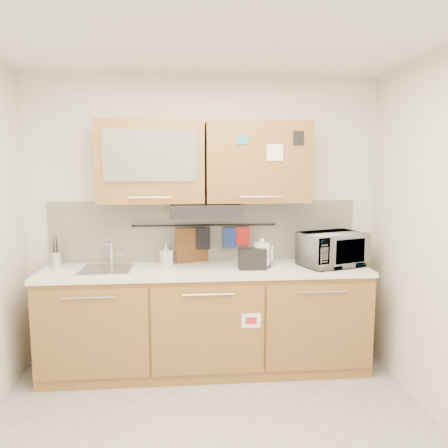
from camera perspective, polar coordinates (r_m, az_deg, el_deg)
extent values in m
plane|color=white|center=(2.63, -1.25, 25.38)|extent=(3.20, 3.20, 0.00)
plane|color=silver|center=(4.04, -2.58, 0.50)|extent=(3.20, 0.00, 3.20)
cube|color=#9F7238|center=(3.94, -2.32, -12.54)|extent=(2.80, 0.60, 0.88)
cube|color=black|center=(4.09, -2.29, -17.68)|extent=(2.80, 0.54, 0.10)
cube|color=olive|center=(3.72, -17.04, -13.66)|extent=(0.91, 0.02, 0.74)
cylinder|color=silver|center=(3.60, -17.31, -9.18)|extent=(0.41, 0.01, 0.01)
cube|color=olive|center=(3.64, -2.09, -13.78)|extent=(0.91, 0.02, 0.74)
cylinder|color=silver|center=(3.52, -2.09, -9.22)|extent=(0.41, 0.01, 0.01)
cube|color=olive|center=(3.80, 12.49, -13.03)|extent=(0.91, 0.02, 0.74)
cylinder|color=silver|center=(3.68, 12.75, -8.64)|extent=(0.41, 0.01, 0.01)
cube|color=white|center=(3.80, -2.35, -6.07)|extent=(2.82, 0.62, 0.04)
cube|color=silver|center=(4.04, -2.57, -0.93)|extent=(2.80, 0.02, 0.56)
cube|color=#9F7238|center=(3.84, -9.46, 7.97)|extent=(0.90, 0.35, 0.70)
cube|color=silver|center=(3.65, -9.71, 8.78)|extent=(0.76, 0.02, 0.42)
cube|color=olive|center=(3.88, 4.35, 8.05)|extent=(0.90, 0.35, 0.70)
cube|color=white|center=(3.72, 6.67, 9.27)|extent=(0.14, 0.00, 0.14)
cube|color=black|center=(3.77, -2.44, 1.84)|extent=(0.60, 0.46, 0.10)
cube|color=silver|center=(3.87, -15.12, -5.87)|extent=(0.42, 0.40, 0.03)
cylinder|color=silver|center=(3.99, -14.50, -3.60)|extent=(0.03, 0.03, 0.24)
cylinder|color=silver|center=(3.89, -14.74, -2.38)|extent=(0.02, 0.18, 0.02)
cylinder|color=black|center=(3.99, -2.55, -0.16)|extent=(1.30, 0.02, 0.02)
cylinder|color=silver|center=(4.09, -21.03, -4.32)|extent=(0.14, 0.14, 0.14)
cylinder|color=black|center=(4.09, -21.28, -3.48)|extent=(0.01, 0.01, 0.26)
cylinder|color=black|center=(4.06, -20.93, -3.73)|extent=(0.01, 0.01, 0.23)
cylinder|color=black|center=(4.09, -21.01, -3.33)|extent=(0.01, 0.01, 0.28)
cylinder|color=black|center=(4.07, -21.31, -3.93)|extent=(0.01, 0.01, 0.20)
cylinder|color=silver|center=(3.84, 4.97, -4.04)|extent=(0.17, 0.17, 0.21)
sphere|color=silver|center=(3.82, 4.99, -2.21)|extent=(0.05, 0.05, 0.05)
cube|color=silver|center=(3.87, 6.24, -3.82)|extent=(0.02, 0.03, 0.13)
cylinder|color=black|center=(3.86, 4.95, -5.45)|extent=(0.16, 0.16, 0.01)
cube|color=black|center=(3.76, 3.70, -4.55)|extent=(0.24, 0.15, 0.18)
cube|color=black|center=(3.74, 3.08, -3.36)|extent=(0.07, 0.10, 0.01)
cube|color=black|center=(3.74, 4.35, -3.34)|extent=(0.07, 0.10, 0.01)
imported|color=#999999|center=(3.97, 13.92, -3.22)|extent=(0.63, 0.52, 0.30)
imported|color=#999999|center=(3.92, -7.58, -3.94)|extent=(0.12, 0.12, 0.20)
cube|color=brown|center=(4.01, -4.18, -3.21)|extent=(0.30, 0.12, 0.38)
cube|color=navy|center=(4.01, 0.66, -1.80)|extent=(0.12, 0.04, 0.19)
cube|color=black|center=(3.99, -2.74, -1.88)|extent=(0.13, 0.05, 0.20)
cube|color=red|center=(4.02, 2.30, -1.60)|extent=(0.14, 0.06, 0.17)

